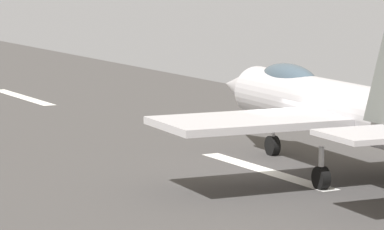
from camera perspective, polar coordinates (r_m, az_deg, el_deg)
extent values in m
plane|color=slate|center=(39.56, 4.43, -3.03)|extent=(400.00, 400.00, 0.00)
cube|color=#423F3F|center=(39.56, 4.43, -3.01)|extent=(240.00, 26.00, 0.02)
cube|color=white|center=(40.37, 3.67, -2.77)|extent=(8.00, 0.70, 0.00)
cube|color=white|center=(62.32, -8.37, 0.88)|extent=(8.00, 0.70, 0.00)
cylinder|color=#B6B4BA|center=(39.31, 7.14, 0.33)|extent=(11.93, 2.78, 1.88)
cone|color=#B6B4BA|center=(45.65, 2.43, 1.40)|extent=(2.84, 1.81, 1.60)
ellipsoid|color=#3F5160|center=(42.10, 4.82, 1.82)|extent=(3.67, 1.37, 1.10)
cube|color=#B6B4BA|center=(36.61, 2.79, -0.33)|extent=(3.83, 6.04, 0.24)
cube|color=#B6B4BA|center=(32.95, 9.01, -0.97)|extent=(2.61, 2.98, 0.16)
cylinder|color=silver|center=(43.46, 4.01, -1.11)|extent=(0.18, 0.18, 1.40)
cylinder|color=black|center=(43.51, 4.01, -1.53)|extent=(0.78, 0.36, 0.76)
cylinder|color=silver|center=(37.23, 6.42, -2.64)|extent=(0.18, 0.18, 1.40)
cylinder|color=black|center=(37.29, 6.41, -3.12)|extent=(0.78, 0.36, 0.76)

